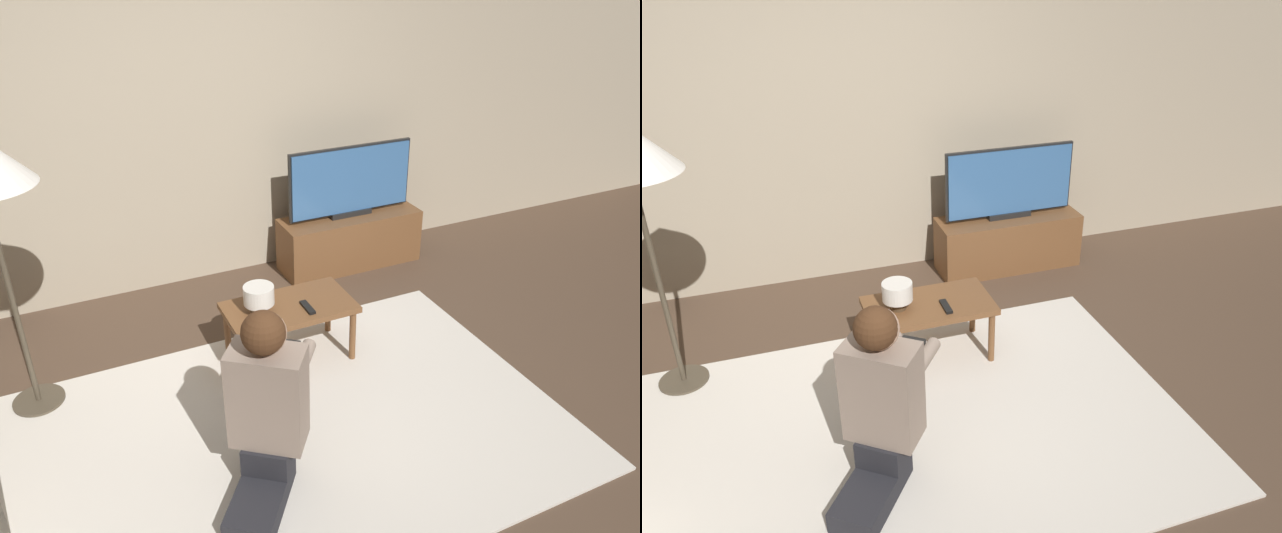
# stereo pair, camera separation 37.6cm
# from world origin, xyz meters

# --- Properties ---
(ground_plane) EXTENTS (10.00, 10.00, 0.00)m
(ground_plane) POSITION_xyz_m (0.00, 0.00, 0.00)
(ground_plane) COLOR brown
(wall_back) EXTENTS (10.00, 0.06, 2.60)m
(wall_back) POSITION_xyz_m (0.00, 1.93, 1.30)
(wall_back) COLOR tan
(wall_back) RESTS_ON ground_plane
(rug) EXTENTS (2.94, 1.93, 0.02)m
(rug) POSITION_xyz_m (0.00, 0.00, 0.01)
(rug) COLOR silver
(rug) RESTS_ON ground_plane
(tv_stand) EXTENTS (1.11, 0.36, 0.42)m
(tv_stand) POSITION_xyz_m (1.22, 1.60, 0.21)
(tv_stand) COLOR brown
(tv_stand) RESTS_ON ground_plane
(tv) EXTENTS (1.01, 0.08, 0.55)m
(tv) POSITION_xyz_m (1.22, 1.60, 0.70)
(tv) COLOR black
(tv) RESTS_ON tv_stand
(coffee_table) EXTENTS (0.77, 0.42, 0.39)m
(coffee_table) POSITION_xyz_m (0.29, 0.61, 0.34)
(coffee_table) COLOR brown
(coffee_table) RESTS_ON ground_plane
(person_kneeling) EXTENTS (0.68, 0.79, 0.95)m
(person_kneeling) POSITION_xyz_m (-0.19, -0.27, 0.48)
(person_kneeling) COLOR #232328
(person_kneeling) RESTS_ON rug
(table_lamp) EXTENTS (0.18, 0.18, 0.17)m
(table_lamp) POSITION_xyz_m (0.10, 0.62, 0.50)
(table_lamp) COLOR #4C3823
(table_lamp) RESTS_ON coffee_table
(remote) EXTENTS (0.04, 0.15, 0.02)m
(remote) POSITION_xyz_m (0.37, 0.53, 0.40)
(remote) COLOR black
(remote) RESTS_ON coffee_table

